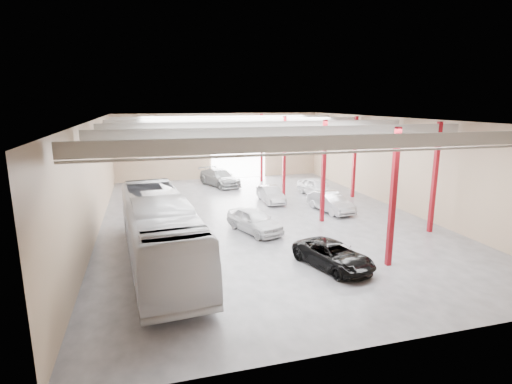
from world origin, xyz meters
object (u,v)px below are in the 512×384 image
car_row_b (271,194)px  car_row_a (254,220)px  coach_bus (160,231)px  car_row_c (220,178)px  car_right_near (330,202)px  black_sedan (333,255)px  car_right_far (317,187)px

car_row_b → car_row_a: bearing=-116.0°
coach_bus → car_row_a: size_ratio=2.85×
car_row_c → car_right_near: bearing=-80.8°
black_sedan → car_row_b: car_row_b is taller
coach_bus → car_row_b: bearing=44.7°
car_row_a → black_sedan: bearing=-90.2°
car_right_far → black_sedan: bearing=-120.7°
black_sedan → car_row_c: size_ratio=0.82×
black_sedan → car_row_a: car_row_a is taller
coach_bus → car_row_b: size_ratio=3.18×
car_right_far → car_row_b: bearing=-175.4°
car_right_near → car_right_far: 5.34m
black_sedan → car_right_near: size_ratio=1.01×
car_row_a → car_row_b: 7.94m
car_row_a → car_row_c: (0.54, 15.00, 0.04)m
coach_bus → car_row_c: (6.55, 18.81, -0.98)m
car_right_far → coach_bus: bearing=-148.7°
car_row_a → car_right_near: size_ratio=1.00×
car_row_b → car_row_c: (-2.85, 7.82, 0.15)m
black_sedan → car_right_far: car_right_far is taller
coach_bus → car_right_near: (12.87, 6.97, -1.05)m
car_right_far → car_right_near: bearing=-112.6°
car_row_b → car_right_far: 4.83m
car_row_b → black_sedan: bearing=-95.1°
car_row_b → car_right_far: size_ratio=0.89×
car_right_near → car_right_far: car_right_far is taller
black_sedan → car_right_far: size_ratio=1.01×
black_sedan → car_row_c: 21.56m
coach_bus → car_row_a: bearing=27.6°
car_right_far → car_row_c: bearing=129.0°
car_row_b → car_row_c: size_ratio=0.72×
car_right_near → car_right_far: size_ratio=0.99×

